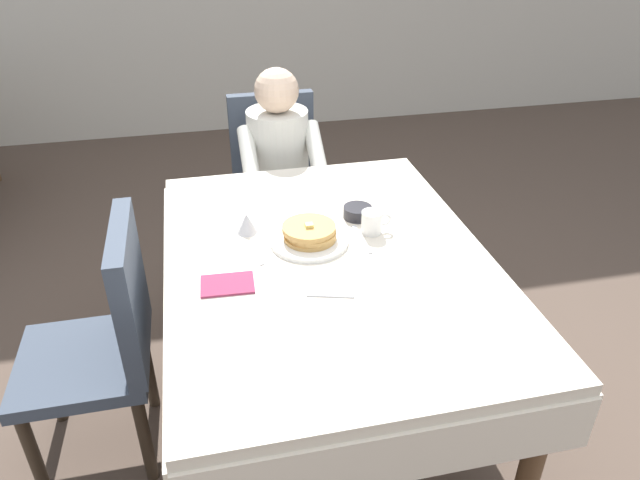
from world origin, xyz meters
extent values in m
plane|color=brown|center=(0.00, 0.00, 0.00)|extent=(14.00, 14.00, 0.00)
cube|color=silver|center=(0.00, 0.00, 0.72)|extent=(1.10, 1.50, 0.04)
cube|color=silver|center=(0.00, -0.76, 0.61)|extent=(1.10, 0.01, 0.18)
cube|color=silver|center=(0.00, 0.76, 0.61)|extent=(1.10, 0.01, 0.18)
cube|color=silver|center=(-0.56, 0.00, 0.61)|extent=(0.01, 1.50, 0.18)
cube|color=silver|center=(0.56, 0.00, 0.61)|extent=(0.01, 1.50, 0.18)
cylinder|color=brown|center=(0.47, -0.67, 0.35)|extent=(0.07, 0.07, 0.70)
cylinder|color=brown|center=(-0.47, 0.67, 0.35)|extent=(0.07, 0.07, 0.70)
cylinder|color=brown|center=(0.47, 0.67, 0.35)|extent=(0.07, 0.07, 0.70)
cube|color=#384251|center=(-0.01, 1.07, 0.42)|extent=(0.44, 0.44, 0.05)
cube|color=#384251|center=(-0.01, 1.27, 0.69)|extent=(0.44, 0.06, 0.48)
cylinder|color=#2D2319|center=(0.17, 0.89, 0.20)|extent=(0.04, 0.04, 0.40)
cylinder|color=#2D2319|center=(-0.19, 0.89, 0.20)|extent=(0.04, 0.04, 0.40)
cylinder|color=#2D2319|center=(0.17, 1.25, 0.20)|extent=(0.04, 0.04, 0.40)
cylinder|color=#2D2319|center=(-0.19, 1.25, 0.20)|extent=(0.04, 0.04, 0.40)
cylinder|color=silver|center=(-0.01, 1.05, 0.68)|extent=(0.30, 0.30, 0.46)
sphere|color=beige|center=(-0.01, 1.03, 1.02)|extent=(0.21, 0.21, 0.21)
cylinder|color=silver|center=(0.15, 0.91, 0.75)|extent=(0.08, 0.29, 0.23)
cylinder|color=silver|center=(-0.17, 0.91, 0.75)|extent=(0.08, 0.29, 0.23)
cylinder|color=#383D51|center=(0.07, 0.87, 0.23)|extent=(0.10, 0.10, 0.45)
cylinder|color=#383D51|center=(-0.09, 0.87, 0.23)|extent=(0.10, 0.10, 0.45)
cube|color=#384251|center=(-0.87, 0.00, 0.42)|extent=(0.44, 0.44, 0.05)
cube|color=#384251|center=(-0.67, 0.00, 0.69)|extent=(0.06, 0.44, 0.48)
cylinder|color=#2D2319|center=(-1.05, -0.18, 0.20)|extent=(0.04, 0.04, 0.40)
cylinder|color=#2D2319|center=(-1.05, 0.18, 0.20)|extent=(0.04, 0.04, 0.40)
cylinder|color=#2D2319|center=(-0.69, -0.18, 0.20)|extent=(0.04, 0.04, 0.40)
cylinder|color=#2D2319|center=(-0.69, 0.18, 0.20)|extent=(0.04, 0.04, 0.40)
cylinder|color=white|center=(-0.05, 0.10, 0.75)|extent=(0.28, 0.28, 0.02)
cylinder|color=tan|center=(-0.04, 0.10, 0.76)|extent=(0.19, 0.19, 0.01)
cylinder|color=tan|center=(-0.04, 0.10, 0.78)|extent=(0.18, 0.18, 0.02)
cylinder|color=tan|center=(-0.05, 0.11, 0.80)|extent=(0.19, 0.19, 0.02)
cube|color=#F4E072|center=(-0.05, 0.10, 0.81)|extent=(0.03, 0.03, 0.01)
cylinder|color=white|center=(0.19, 0.12, 0.78)|extent=(0.08, 0.08, 0.08)
torus|color=white|center=(0.24, 0.12, 0.79)|extent=(0.05, 0.01, 0.05)
cylinder|color=black|center=(0.17, 0.25, 0.76)|extent=(0.11, 0.11, 0.04)
cone|color=silver|center=(-0.26, 0.23, 0.78)|extent=(0.08, 0.08, 0.07)
cube|color=silver|center=(-0.24, 0.08, 0.74)|extent=(0.02, 0.18, 0.00)
cube|color=silver|center=(0.14, 0.08, 0.74)|extent=(0.02, 0.20, 0.00)
cube|color=silver|center=(-0.05, -0.23, 0.74)|extent=(0.15, 0.05, 0.00)
cube|color=#8C2D4C|center=(-0.36, -0.10, 0.74)|extent=(0.18, 0.13, 0.01)
camera|label=1|loc=(-0.40, -1.68, 1.85)|focal=33.35mm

